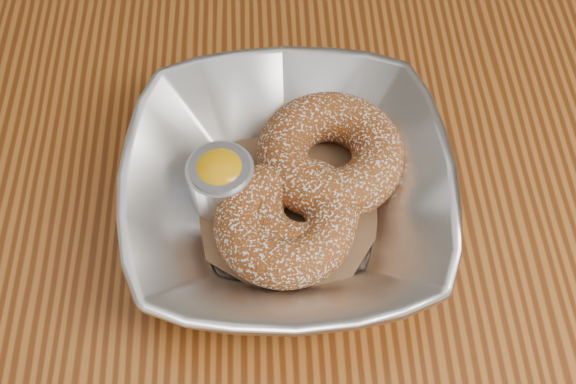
{
  "coord_description": "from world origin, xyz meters",
  "views": [
    {
      "loc": [
        -0.06,
        -0.34,
        1.22
      ],
      "look_at": [
        -0.05,
        -0.07,
        0.78
      ],
      "focal_mm": 42.0,
      "sensor_mm": 36.0,
      "label": 1
    }
  ],
  "objects_px": {
    "donut_back": "(330,154)",
    "donut_front": "(285,223)",
    "table": "(331,198)",
    "donut_extra": "(301,209)",
    "serving_bowl": "(288,192)",
    "ramekin": "(221,180)"
  },
  "relations": [
    {
      "from": "donut_front",
      "to": "ramekin",
      "type": "xyz_separation_m",
      "value": [
        -0.05,
        0.04,
        0.0
      ]
    },
    {
      "from": "table",
      "to": "donut_front",
      "type": "height_order",
      "value": "donut_front"
    },
    {
      "from": "donut_front",
      "to": "donut_extra",
      "type": "xyz_separation_m",
      "value": [
        0.01,
        0.01,
        -0.0
      ]
    },
    {
      "from": "serving_bowl",
      "to": "donut_back",
      "type": "height_order",
      "value": "serving_bowl"
    },
    {
      "from": "donut_front",
      "to": "donut_extra",
      "type": "bearing_deg",
      "value": 44.26
    },
    {
      "from": "serving_bowl",
      "to": "donut_front",
      "type": "xyz_separation_m",
      "value": [
        -0.0,
        -0.03,
        -0.0
      ]
    },
    {
      "from": "donut_extra",
      "to": "ramekin",
      "type": "xyz_separation_m",
      "value": [
        -0.06,
        0.02,
        0.01
      ]
    },
    {
      "from": "ramekin",
      "to": "donut_back",
      "type": "bearing_deg",
      "value": 14.63
    },
    {
      "from": "donut_back",
      "to": "donut_front",
      "type": "distance_m",
      "value": 0.07
    },
    {
      "from": "donut_back",
      "to": "donut_extra",
      "type": "xyz_separation_m",
      "value": [
        -0.03,
        -0.05,
        -0.0
      ]
    },
    {
      "from": "table",
      "to": "donut_back",
      "type": "height_order",
      "value": "donut_back"
    },
    {
      "from": "donut_extra",
      "to": "ramekin",
      "type": "height_order",
      "value": "ramekin"
    },
    {
      "from": "table",
      "to": "donut_back",
      "type": "xyz_separation_m",
      "value": [
        -0.01,
        -0.04,
        0.13
      ]
    },
    {
      "from": "donut_back",
      "to": "donut_extra",
      "type": "bearing_deg",
      "value": -118.67
    },
    {
      "from": "donut_extra",
      "to": "ramekin",
      "type": "relative_size",
      "value": 1.73
    },
    {
      "from": "donut_back",
      "to": "donut_front",
      "type": "bearing_deg",
      "value": -123.01
    },
    {
      "from": "serving_bowl",
      "to": "donut_front",
      "type": "relative_size",
      "value": 2.34
    },
    {
      "from": "donut_back",
      "to": "ramekin",
      "type": "bearing_deg",
      "value": -165.37
    },
    {
      "from": "donut_extra",
      "to": "serving_bowl",
      "type": "bearing_deg",
      "value": 125.17
    },
    {
      "from": "donut_extra",
      "to": "donut_front",
      "type": "bearing_deg",
      "value": -135.74
    },
    {
      "from": "serving_bowl",
      "to": "donut_extra",
      "type": "distance_m",
      "value": 0.02
    },
    {
      "from": "serving_bowl",
      "to": "donut_extra",
      "type": "bearing_deg",
      "value": -54.83
    }
  ]
}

